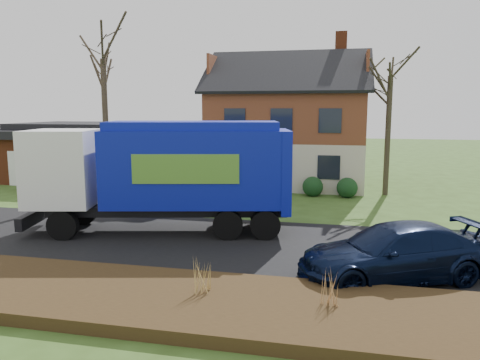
# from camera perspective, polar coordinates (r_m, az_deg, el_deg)

# --- Properties ---
(ground) EXTENTS (120.00, 120.00, 0.00)m
(ground) POSITION_cam_1_polar(r_m,az_deg,el_deg) (16.77, -6.58, -7.44)
(ground) COLOR #314A18
(ground) RESTS_ON ground
(road) EXTENTS (80.00, 7.00, 0.02)m
(road) POSITION_cam_1_polar(r_m,az_deg,el_deg) (16.77, -6.58, -7.40)
(road) COLOR black
(road) RESTS_ON ground
(mulch_verge) EXTENTS (80.00, 3.50, 0.30)m
(mulch_verge) POSITION_cam_1_polar(r_m,az_deg,el_deg) (12.12, -14.99, -13.42)
(mulch_verge) COLOR black
(mulch_verge) RESTS_ON ground
(main_house) EXTENTS (12.95, 8.95, 9.26)m
(main_house) POSITION_cam_1_polar(r_m,az_deg,el_deg) (29.38, 5.01, 7.49)
(main_house) COLOR beige
(main_house) RESTS_ON ground
(ranch_house) EXTENTS (9.80, 8.20, 3.70)m
(ranch_house) POSITION_cam_1_polar(r_m,az_deg,el_deg) (33.22, -19.05, 3.36)
(ranch_house) COLOR brown
(ranch_house) RESTS_ON ground
(garbage_truck) EXTENTS (10.08, 4.67, 4.18)m
(garbage_truck) POSITION_cam_1_polar(r_m,az_deg,el_deg) (17.66, -9.00, 1.32)
(garbage_truck) COLOR black
(garbage_truck) RESTS_ON ground
(silver_sedan) EXTENTS (4.73, 2.67, 1.48)m
(silver_sedan) POSITION_cam_1_polar(r_m,az_deg,el_deg) (22.15, -13.28, -1.68)
(silver_sedan) COLOR #A8ABB0
(silver_sedan) RESTS_ON ground
(navy_wagon) EXTENTS (5.72, 4.13, 1.54)m
(navy_wagon) POSITION_cam_1_polar(r_m,az_deg,el_deg) (13.53, 18.26, -8.41)
(navy_wagon) COLOR black
(navy_wagon) RESTS_ON ground
(tree_front_west) EXTENTS (3.37, 3.37, 10.00)m
(tree_front_west) POSITION_cam_1_polar(r_m,az_deg,el_deg) (26.16, -16.49, 16.28)
(tree_front_west) COLOR #3B2F23
(tree_front_west) RESTS_ON ground
(tree_front_east) EXTENTS (3.26, 3.26, 9.06)m
(tree_front_east) POSITION_cam_1_polar(r_m,az_deg,el_deg) (26.36, 18.00, 14.22)
(tree_front_east) COLOR #383021
(tree_front_east) RESTS_ON ground
(tree_back) EXTENTS (3.37, 3.37, 10.66)m
(tree_back) POSITION_cam_1_polar(r_m,az_deg,el_deg) (36.93, 13.90, 15.08)
(tree_back) COLOR #443829
(tree_back) RESTS_ON ground
(grass_clump_mid) EXTENTS (0.32, 0.26, 0.89)m
(grass_clump_mid) POSITION_cam_1_polar(r_m,az_deg,el_deg) (11.38, -4.78, -11.38)
(grass_clump_mid) COLOR tan
(grass_clump_mid) RESTS_ON mulch_verge
(grass_clump_east) EXTENTS (0.32, 0.26, 0.80)m
(grass_clump_east) POSITION_cam_1_polar(r_m,az_deg,el_deg) (10.89, 11.17, -12.74)
(grass_clump_east) COLOR #B0814D
(grass_clump_east) RESTS_ON mulch_verge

